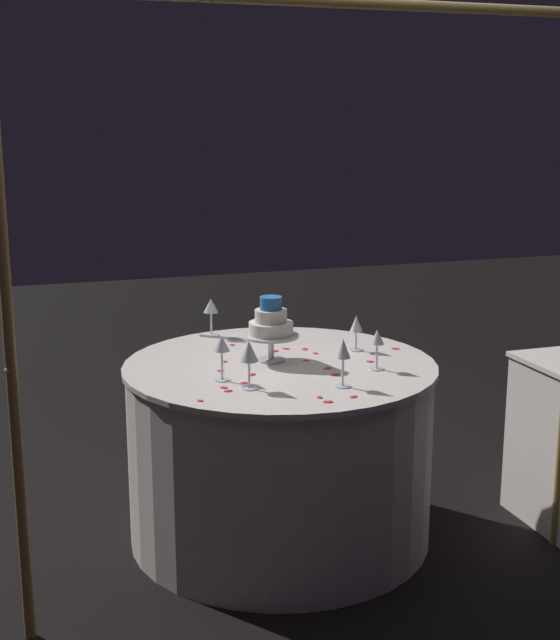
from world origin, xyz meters
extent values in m
plane|color=black|center=(0.00, 0.00, 0.00)|extent=(12.00, 12.00, 0.00)
cylinder|color=olive|center=(1.01, 0.44, 1.01)|extent=(0.04, 0.04, 2.02)
cylinder|color=olive|center=(0.00, 0.44, 2.02)|extent=(2.03, 0.04, 0.04)
sphere|color=#F9EAB2|center=(1.02, 0.44, 0.91)|extent=(0.02, 0.02, 0.02)
sphere|color=#F9EAB2|center=(-0.66, 0.42, 2.02)|extent=(0.02, 0.02, 0.02)
sphere|color=#F9EAB2|center=(-0.09, 0.44, 2.02)|extent=(0.02, 0.02, 0.02)
sphere|color=#F9EAB2|center=(1.01, 0.44, 0.65)|extent=(0.02, 0.02, 0.02)
cylinder|color=silver|center=(0.00, 0.00, 0.35)|extent=(1.21, 1.21, 0.71)
cylinder|color=silver|center=(0.00, 0.00, 0.72)|extent=(1.23, 1.23, 0.02)
cylinder|color=silver|center=(0.02, -0.04, 0.73)|extent=(0.11, 0.11, 0.01)
cylinder|color=silver|center=(0.02, -0.04, 0.78)|extent=(0.02, 0.02, 0.09)
cylinder|color=silver|center=(0.02, -0.04, 0.83)|extent=(0.22, 0.22, 0.01)
cylinder|color=silver|center=(0.02, -0.04, 0.86)|extent=(0.18, 0.18, 0.05)
cylinder|color=silver|center=(0.02, -0.04, 0.91)|extent=(0.13, 0.13, 0.05)
cylinder|color=#2D6BB7|center=(0.02, -0.04, 0.96)|extent=(0.09, 0.09, 0.05)
cylinder|color=silver|center=(0.21, 0.28, 0.73)|extent=(0.06, 0.06, 0.00)
cylinder|color=silver|center=(0.21, 0.28, 0.78)|extent=(0.01, 0.01, 0.10)
cone|color=silver|center=(0.21, 0.28, 0.86)|extent=(0.07, 0.07, 0.07)
cylinder|color=silver|center=(-0.11, 0.36, 0.73)|extent=(0.06, 0.06, 0.00)
cylinder|color=silver|center=(-0.11, 0.36, 0.78)|extent=(0.01, 0.01, 0.10)
cone|color=silver|center=(-0.11, 0.36, 0.87)|extent=(0.05, 0.05, 0.07)
cylinder|color=silver|center=(0.27, 0.15, 0.73)|extent=(0.06, 0.06, 0.00)
cylinder|color=silver|center=(0.27, 0.15, 0.78)|extent=(0.01, 0.01, 0.11)
cone|color=silver|center=(0.27, 0.15, 0.87)|extent=(0.06, 0.06, 0.06)
cylinder|color=silver|center=(0.15, -0.51, 0.73)|extent=(0.06, 0.06, 0.00)
cylinder|color=silver|center=(0.15, -0.51, 0.78)|extent=(0.01, 0.01, 0.10)
cone|color=silver|center=(0.15, -0.51, 0.86)|extent=(0.07, 0.07, 0.06)
cylinder|color=silver|center=(-0.36, -0.09, 0.73)|extent=(0.06, 0.06, 0.00)
cylinder|color=silver|center=(-0.36, -0.09, 0.77)|extent=(0.01, 0.01, 0.08)
cone|color=silver|center=(-0.36, -0.09, 0.84)|extent=(0.05, 0.05, 0.07)
cylinder|color=silver|center=(-0.32, 0.20, 0.73)|extent=(0.06, 0.06, 0.00)
cylinder|color=silver|center=(-0.32, 0.20, 0.78)|extent=(0.01, 0.01, 0.10)
cone|color=silver|center=(-0.32, 0.20, 0.85)|extent=(0.05, 0.05, 0.06)
cube|color=silver|center=(0.05, -0.41, 0.73)|extent=(0.19, 0.16, 0.01)
cube|color=white|center=(0.16, -0.50, 0.73)|extent=(0.08, 0.07, 0.01)
ellipsoid|color=#E02D47|center=(-0.17, -0.17, 0.73)|extent=(0.04, 0.04, 0.00)
ellipsoid|color=#E02D47|center=(0.01, 0.46, 0.73)|extent=(0.02, 0.03, 0.00)
ellipsoid|color=#E02D47|center=(-0.10, 0.49, 0.73)|extent=(0.04, 0.03, 0.00)
ellipsoid|color=#E02D47|center=(-0.09, -0.20, 0.73)|extent=(0.04, 0.04, 0.00)
ellipsoid|color=#E02D47|center=(-0.34, 0.09, 0.73)|extent=(0.04, 0.04, 0.00)
ellipsoid|color=#E02D47|center=(0.10, -0.33, 0.73)|extent=(0.03, 0.03, 0.00)
ellipsoid|color=#E02D47|center=(0.25, 0.03, 0.73)|extent=(0.03, 0.03, 0.00)
ellipsoid|color=#E02D47|center=(-0.11, 0.00, 0.73)|extent=(0.03, 0.03, 0.00)
ellipsoid|color=#E02D47|center=(0.41, 0.36, 0.73)|extent=(0.03, 0.03, 0.00)
ellipsoid|color=#E02D47|center=(-0.52, -0.05, 0.73)|extent=(0.04, 0.04, 0.00)
ellipsoid|color=#E02D47|center=(-0.01, -0.38, 0.73)|extent=(0.04, 0.04, 0.00)
ellipsoid|color=#E02D47|center=(0.00, -0.45, 0.73)|extent=(0.04, 0.04, 0.00)
ellipsoid|color=#E02D47|center=(0.29, 0.28, 0.73)|extent=(0.03, 0.02, 0.00)
ellipsoid|color=#E02D47|center=(-0.18, -0.09, 0.73)|extent=(0.03, 0.03, 0.00)
ellipsoid|color=#E02D47|center=(-0.04, -0.18, 0.73)|extent=(0.05, 0.04, 0.00)
ellipsoid|color=#E02D47|center=(0.15, 0.12, 0.73)|extent=(0.04, 0.04, 0.00)
ellipsoid|color=#E02D47|center=(0.21, 0.21, 0.73)|extent=(0.03, 0.02, 0.00)
ellipsoid|color=#E02D47|center=(0.29, 0.24, 0.73)|extent=(0.04, 0.04, 0.00)
ellipsoid|color=#E02D47|center=(0.00, 0.51, 0.73)|extent=(0.04, 0.03, 0.00)
ellipsoid|color=#E02D47|center=(-0.15, 0.22, 0.73)|extent=(0.05, 0.04, 0.00)
ellipsoid|color=#E02D47|center=(0.20, -0.09, 0.73)|extent=(0.02, 0.03, 0.00)
ellipsoid|color=#E02D47|center=(-0.15, 0.13, 0.73)|extent=(0.04, 0.04, 0.00)
camera|label=1|loc=(1.05, 3.14, 1.66)|focal=49.22mm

